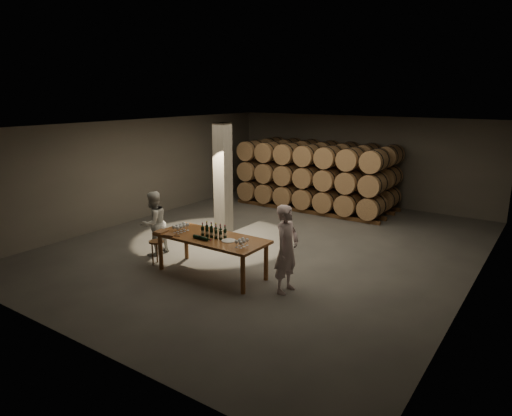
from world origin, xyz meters
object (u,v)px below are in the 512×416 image
Objects in this scene: tasting_table at (211,241)px; stool at (156,245)px; plate at (229,241)px; person_woman at (154,223)px; notebook_near at (170,235)px; bottle_cluster at (214,232)px; person_man at (287,249)px.

tasting_table is 4.44× the size of stool.
plate is 0.19× the size of person_woman.
plate is 1.21× the size of notebook_near.
bottle_cluster is 1.94× the size of plate.
person_man is 3.92m from person_woman.
notebook_near reaches higher than tasting_table.
stool is 0.32× the size of person_man.
bottle_cluster reaches higher than notebook_near.
person_woman is at bearing 173.93° from tasting_table.
stool is at bearing -170.36° from tasting_table.
bottle_cluster is at bearing 95.65° from person_man.
tasting_table is at bearing 9.64° from stool.
plate is 2.60m from person_woman.
person_woman reaches higher than plate.
stool is at bearing -173.62° from plate.
person_man reaches higher than stool.
person_man is at bearing 5.59° from tasting_table.
person_woman reaches higher than bottle_cluster.
stool is 0.82m from person_woman.
plate is at bearing -7.36° from bottle_cluster.
tasting_table is at bearing 15.78° from notebook_near.
notebook_near is (-1.33, -0.42, 0.01)m from plate.
person_man reaches higher than notebook_near.
person_woman is at bearing 174.85° from bottle_cluster.
bottle_cluster is 0.48m from plate.
bottle_cluster is 1.80m from person_man.
bottle_cluster is at bearing 10.40° from stool.
tasting_table is 0.22m from bottle_cluster.
person_man reaches higher than person_woman.
notebook_near is 2.74m from person_man.
bottle_cluster is 1.02× the size of stool.
bottle_cluster is at bearing 15.91° from notebook_near.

